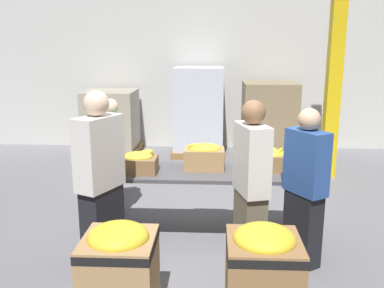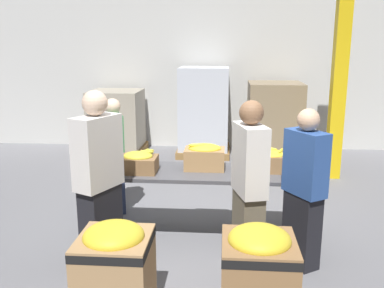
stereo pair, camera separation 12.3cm
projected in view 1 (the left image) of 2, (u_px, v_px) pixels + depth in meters
ground_plane at (205, 237)px, 4.95m from camera, size 30.00×30.00×0.00m
wall_back at (210, 52)px, 8.77m from camera, size 16.00×0.08×4.00m
sorting_table at (205, 176)px, 4.77m from camera, size 2.31×0.70×0.79m
banana_box_0 at (138, 162)px, 4.69m from camera, size 0.41×0.32×0.25m
banana_box_1 at (204, 156)px, 4.81m from camera, size 0.45×0.31×0.31m
banana_box_2 at (271, 159)px, 4.78m from camera, size 0.40×0.33×0.25m
volunteer_0 at (113, 157)px, 5.52m from camera, size 0.34×0.45×1.50m
volunteer_1 at (251, 189)px, 4.06m from camera, size 0.34×0.49×1.68m
volunteer_2 at (100, 184)px, 4.06m from camera, size 0.42×0.53×1.77m
volunteer_3 at (305, 189)px, 4.18m from camera, size 0.41×0.47×1.59m
donation_bin_0 at (120, 268)px, 3.43m from camera, size 0.58×0.58×0.80m
donation_bin_1 at (263, 271)px, 3.37m from camera, size 0.58×0.58×0.81m
support_pillar at (336, 55)px, 6.74m from camera, size 0.22×0.22×4.00m
pallet_stack_0 at (111, 123)px, 8.52m from camera, size 1.07×1.07×1.26m
pallet_stack_1 at (269, 120)px, 8.29m from camera, size 1.09×1.09×1.45m
pallet_stack_2 at (199, 112)px, 8.43m from camera, size 1.03×1.03×1.72m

